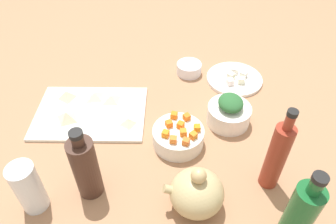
# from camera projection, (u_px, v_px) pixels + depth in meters

# --- Properties ---
(tabletop) EXTENTS (1.90, 1.90, 0.03)m
(tabletop) POSITION_uv_depth(u_px,v_px,m) (168.00, 127.00, 1.01)
(tabletop) COLOR #A67653
(tabletop) RESTS_ON ground
(cutting_board) EXTENTS (0.36, 0.27, 0.01)m
(cutting_board) POSITION_uv_depth(u_px,v_px,m) (91.00, 113.00, 1.03)
(cutting_board) COLOR silver
(cutting_board) RESTS_ON tabletop
(plate_tofu) EXTENTS (0.20, 0.20, 0.01)m
(plate_tofu) POSITION_uv_depth(u_px,v_px,m) (234.00, 79.00, 1.15)
(plate_tofu) COLOR white
(plate_tofu) RESTS_ON tabletop
(bowl_greens) EXTENTS (0.13, 0.13, 0.06)m
(bowl_greens) POSITION_uv_depth(u_px,v_px,m) (229.00, 116.00, 0.98)
(bowl_greens) COLOR white
(bowl_greens) RESTS_ON tabletop
(bowl_carrots) EXTENTS (0.15, 0.15, 0.05)m
(bowl_carrots) POSITION_uv_depth(u_px,v_px,m) (178.00, 137.00, 0.92)
(bowl_carrots) COLOR white
(bowl_carrots) RESTS_ON tabletop
(bowl_small_side) EXTENTS (0.09, 0.09, 0.04)m
(bowl_small_side) POSITION_uv_depth(u_px,v_px,m) (189.00, 69.00, 1.18)
(bowl_small_side) COLOR white
(bowl_small_side) RESTS_ON tabletop
(teapot) EXTENTS (0.15, 0.13, 0.14)m
(teapot) POSITION_uv_depth(u_px,v_px,m) (197.00, 192.00, 0.75)
(teapot) COLOR tan
(teapot) RESTS_ON tabletop
(bottle_0) EXTENTS (0.06, 0.06, 0.21)m
(bottle_0) POSITION_uv_depth(u_px,v_px,m) (302.00, 210.00, 0.69)
(bottle_0) COLOR #1B602D
(bottle_0) RESTS_ON tabletop
(bottle_1) EXTENTS (0.06, 0.06, 0.22)m
(bottle_1) POSITION_uv_depth(u_px,v_px,m) (85.00, 167.00, 0.76)
(bottle_1) COLOR #422920
(bottle_1) RESTS_ON tabletop
(bottle_2) EXTENTS (0.05, 0.05, 0.26)m
(bottle_2) POSITION_uv_depth(u_px,v_px,m) (277.00, 156.00, 0.77)
(bottle_2) COLOR maroon
(bottle_2) RESTS_ON tabletop
(drinking_glass_0) EXTENTS (0.06, 0.06, 0.15)m
(drinking_glass_0) POSITION_uv_depth(u_px,v_px,m) (28.00, 188.00, 0.74)
(drinking_glass_0) COLOR white
(drinking_glass_0) RESTS_ON tabletop
(carrot_cube_0) EXTENTS (0.02, 0.02, 0.02)m
(carrot_cube_0) POSITION_uv_depth(u_px,v_px,m) (183.00, 132.00, 0.88)
(carrot_cube_0) COLOR orange
(carrot_cube_0) RESTS_ON bowl_carrots
(carrot_cube_1) EXTENTS (0.02, 0.02, 0.02)m
(carrot_cube_1) POSITION_uv_depth(u_px,v_px,m) (165.00, 134.00, 0.88)
(carrot_cube_1) COLOR orange
(carrot_cube_1) RESTS_ON bowl_carrots
(carrot_cube_2) EXTENTS (0.02, 0.02, 0.02)m
(carrot_cube_2) POSITION_uv_depth(u_px,v_px,m) (197.00, 128.00, 0.90)
(carrot_cube_2) COLOR orange
(carrot_cube_2) RESTS_ON bowl_carrots
(carrot_cube_3) EXTENTS (0.03, 0.03, 0.02)m
(carrot_cube_3) POSITION_uv_depth(u_px,v_px,m) (193.00, 135.00, 0.88)
(carrot_cube_3) COLOR orange
(carrot_cube_3) RESTS_ON bowl_carrots
(carrot_cube_4) EXTENTS (0.02, 0.02, 0.02)m
(carrot_cube_4) POSITION_uv_depth(u_px,v_px,m) (167.00, 124.00, 0.91)
(carrot_cube_4) COLOR orange
(carrot_cube_4) RESTS_ON bowl_carrots
(carrot_cube_5) EXTENTS (0.02, 0.02, 0.02)m
(carrot_cube_5) POSITION_uv_depth(u_px,v_px,m) (187.00, 117.00, 0.93)
(carrot_cube_5) COLOR orange
(carrot_cube_5) RESTS_ON bowl_carrots
(carrot_cube_6) EXTENTS (0.02, 0.02, 0.02)m
(carrot_cube_6) POSITION_uv_depth(u_px,v_px,m) (186.00, 142.00, 0.86)
(carrot_cube_6) COLOR orange
(carrot_cube_6) RESTS_ON bowl_carrots
(carrot_cube_7) EXTENTS (0.02, 0.02, 0.02)m
(carrot_cube_7) POSITION_uv_depth(u_px,v_px,m) (181.00, 125.00, 0.91)
(carrot_cube_7) COLOR orange
(carrot_cube_7) RESTS_ON bowl_carrots
(carrot_cube_8) EXTENTS (0.02, 0.02, 0.02)m
(carrot_cube_8) POSITION_uv_depth(u_px,v_px,m) (174.00, 115.00, 0.93)
(carrot_cube_8) COLOR orange
(carrot_cube_8) RESTS_ON bowl_carrots
(carrot_cube_9) EXTENTS (0.02, 0.02, 0.02)m
(carrot_cube_9) POSITION_uv_depth(u_px,v_px,m) (173.00, 140.00, 0.86)
(carrot_cube_9) COLOR orange
(carrot_cube_9) RESTS_ON bowl_carrots
(chopped_greens_mound) EXTENTS (0.08, 0.09, 0.04)m
(chopped_greens_mound) POSITION_uv_depth(u_px,v_px,m) (231.00, 104.00, 0.95)
(chopped_greens_mound) COLOR #2A6131
(chopped_greens_mound) RESTS_ON bowl_greens
(tofu_cube_0) EXTENTS (0.03, 0.03, 0.02)m
(tofu_cube_0) POSITION_uv_depth(u_px,v_px,m) (231.00, 76.00, 1.14)
(tofu_cube_0) COLOR silver
(tofu_cube_0) RESTS_ON plate_tofu
(tofu_cube_1) EXTENTS (0.03, 0.03, 0.02)m
(tofu_cube_1) POSITION_uv_depth(u_px,v_px,m) (235.00, 71.00, 1.16)
(tofu_cube_1) COLOR white
(tofu_cube_1) RESTS_ON plate_tofu
(tofu_cube_2) EXTENTS (0.03, 0.03, 0.02)m
(tofu_cube_2) POSITION_uv_depth(u_px,v_px,m) (241.00, 80.00, 1.12)
(tofu_cube_2) COLOR white
(tofu_cube_2) RESTS_ON plate_tofu
(tofu_cube_3) EXTENTS (0.03, 0.03, 0.02)m
(tofu_cube_3) POSITION_uv_depth(u_px,v_px,m) (244.00, 75.00, 1.14)
(tofu_cube_3) COLOR silver
(tofu_cube_3) RESTS_ON plate_tofu
(tofu_cube_4) EXTENTS (0.03, 0.03, 0.02)m
(tofu_cube_4) POSITION_uv_depth(u_px,v_px,m) (230.00, 82.00, 1.11)
(tofu_cube_4) COLOR white
(tofu_cube_4) RESTS_ON plate_tofu
(dumpling_0) EXTENTS (0.05, 0.05, 0.02)m
(dumpling_0) POSITION_uv_depth(u_px,v_px,m) (128.00, 121.00, 0.97)
(dumpling_0) COLOR beige
(dumpling_0) RESTS_ON cutting_board
(dumpling_1) EXTENTS (0.07, 0.07, 0.03)m
(dumpling_1) POSITION_uv_depth(u_px,v_px,m) (67.00, 116.00, 0.99)
(dumpling_1) COLOR beige
(dumpling_1) RESTS_ON cutting_board
(dumpling_2) EXTENTS (0.08, 0.08, 0.02)m
(dumpling_2) POSITION_uv_depth(u_px,v_px,m) (95.00, 95.00, 1.07)
(dumpling_2) COLOR beige
(dumpling_2) RESTS_ON cutting_board
(dumpling_3) EXTENTS (0.06, 0.06, 0.03)m
(dumpling_3) POSITION_uv_depth(u_px,v_px,m) (67.00, 95.00, 1.06)
(dumpling_3) COLOR beige
(dumpling_3) RESTS_ON cutting_board
(dumpling_4) EXTENTS (0.07, 0.07, 0.02)m
(dumpling_4) POSITION_uv_depth(u_px,v_px,m) (111.00, 98.00, 1.05)
(dumpling_4) COLOR beige
(dumpling_4) RESTS_ON cutting_board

